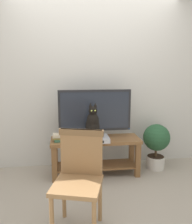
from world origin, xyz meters
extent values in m
plane|color=gray|center=(0.00, 0.00, 0.00)|extent=(12.00, 12.00, 0.00)
cube|color=beige|center=(0.00, 0.94, 1.40)|extent=(7.00, 0.12, 2.80)
cube|color=brown|center=(-0.03, 0.49, 0.51)|extent=(1.24, 0.41, 0.04)
cube|color=brown|center=(-0.60, 0.33, 0.24)|extent=(0.07, 0.07, 0.49)
cube|color=brown|center=(0.54, 0.33, 0.24)|extent=(0.07, 0.07, 0.49)
cube|color=brown|center=(-0.60, 0.64, 0.24)|extent=(0.07, 0.07, 0.49)
cube|color=brown|center=(0.54, 0.64, 0.24)|extent=(0.07, 0.07, 0.49)
cube|color=brown|center=(-0.03, 0.49, 0.13)|extent=(1.14, 0.33, 0.02)
cube|color=black|center=(-0.03, 0.56, 0.54)|extent=(0.31, 0.20, 0.03)
cube|color=black|center=(-0.03, 0.56, 0.59)|extent=(0.06, 0.04, 0.07)
cube|color=black|center=(-0.03, 0.56, 0.92)|extent=(1.02, 0.05, 0.58)
cube|color=#232833|center=(-0.03, 0.53, 0.92)|extent=(0.95, 0.01, 0.52)
sphere|color=#2672F2|center=(0.46, 0.53, 0.65)|extent=(0.01, 0.01, 0.01)
cube|color=#BCBCC1|center=(-0.08, 0.40, 0.56)|extent=(0.44, 0.29, 0.06)
cube|color=black|center=(-0.08, 0.25, 0.56)|extent=(0.26, 0.01, 0.03)
ellipsoid|color=black|center=(-0.08, 0.40, 0.73)|extent=(0.19, 0.30, 0.28)
ellipsoid|color=black|center=(-0.08, 0.36, 0.81)|extent=(0.16, 0.19, 0.25)
sphere|color=black|center=(-0.08, 0.35, 0.96)|extent=(0.12, 0.12, 0.12)
cone|color=black|center=(-0.11, 0.35, 1.03)|extent=(0.05, 0.05, 0.06)
cone|color=black|center=(-0.05, 0.35, 1.03)|extent=(0.05, 0.05, 0.06)
sphere|color=#B2C64C|center=(-0.11, 0.29, 0.97)|extent=(0.02, 0.02, 0.02)
sphere|color=#B2C64C|center=(-0.06, 0.29, 0.97)|extent=(0.02, 0.02, 0.02)
cylinder|color=black|center=(-0.03, 0.29, 0.61)|extent=(0.11, 0.24, 0.04)
cylinder|color=olive|center=(-0.57, -0.80, 0.22)|extent=(0.04, 0.04, 0.45)
cylinder|color=olive|center=(-0.22, -0.90, 0.22)|extent=(0.04, 0.04, 0.45)
cylinder|color=olive|center=(-0.47, -0.44, 0.22)|extent=(0.04, 0.04, 0.45)
cylinder|color=olive|center=(-0.12, -0.55, 0.22)|extent=(0.04, 0.04, 0.45)
cube|color=olive|center=(-0.35, -0.67, 0.47)|extent=(0.53, 0.53, 0.04)
cube|color=olive|center=(-0.29, -0.48, 0.71)|extent=(0.40, 0.15, 0.45)
cube|color=brown|center=(-0.29, -0.48, 0.91)|extent=(0.42, 0.16, 0.06)
cube|color=#38664C|center=(-0.50, 0.47, 0.54)|extent=(0.21, 0.18, 0.03)
cube|color=olive|center=(-0.50, 0.46, 0.57)|extent=(0.25, 0.15, 0.03)
cube|color=beige|center=(-0.51, 0.46, 0.61)|extent=(0.21, 0.13, 0.04)
cylinder|color=beige|center=(0.90, 0.57, 0.10)|extent=(0.27, 0.27, 0.19)
cylinder|color=#332319|center=(0.90, 0.57, 0.18)|extent=(0.25, 0.25, 0.02)
cylinder|color=#4C3823|center=(0.90, 0.57, 0.26)|extent=(0.04, 0.04, 0.14)
sphere|color=#234C2D|center=(0.90, 0.57, 0.49)|extent=(0.40, 0.40, 0.40)
camera|label=1|loc=(-0.43, -2.63, 1.52)|focal=37.52mm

